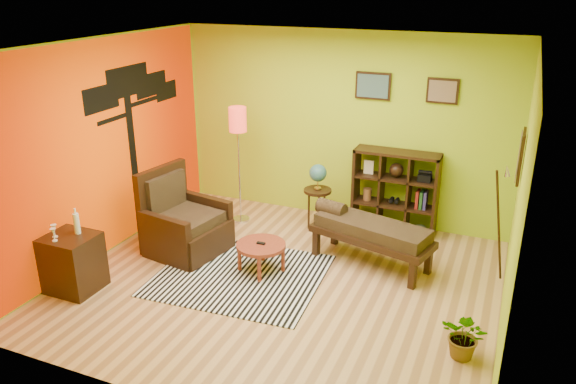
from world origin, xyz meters
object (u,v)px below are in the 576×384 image
at_px(side_cabinet, 73,262).
at_px(floor_lamp, 238,130).
at_px(cube_shelf, 396,192).
at_px(coffee_table, 261,248).
at_px(potted_plant, 465,341).
at_px(globe_table, 318,180).
at_px(bench, 369,230).
at_px(armchair, 183,227).

xyz_separation_m(side_cabinet, floor_lamp, (0.89, 2.55, 1.07)).
distance_m(side_cabinet, cube_shelf, 4.39).
distance_m(coffee_table, potted_plant, 2.68).
relative_size(side_cabinet, potted_plant, 2.07).
bearing_deg(side_cabinet, globe_table, 53.19).
xyz_separation_m(side_cabinet, bench, (3.03, 1.96, 0.12)).
height_order(floor_lamp, globe_table, floor_lamp).
distance_m(armchair, cube_shelf, 3.03).
distance_m(side_cabinet, floor_lamp, 2.90).
xyz_separation_m(coffee_table, potted_plant, (2.55, -0.79, -0.14)).
distance_m(floor_lamp, globe_table, 1.36).
height_order(coffee_table, cube_shelf, cube_shelf).
bearing_deg(globe_table, armchair, -135.95).
relative_size(side_cabinet, bench, 0.61).
distance_m(bench, potted_plant, 2.06).
bearing_deg(cube_shelf, armchair, -145.29).
bearing_deg(cube_shelf, floor_lamp, -166.30).
bearing_deg(globe_table, side_cabinet, -126.81).
distance_m(side_cabinet, globe_table, 3.45).
bearing_deg(globe_table, cube_shelf, 18.08).
xyz_separation_m(armchair, cube_shelf, (2.48, 1.72, 0.26)).
height_order(armchair, globe_table, armchair).
bearing_deg(side_cabinet, potted_plant, 5.85).
xyz_separation_m(coffee_table, cube_shelf, (1.26, 1.85, 0.27)).
height_order(armchair, bench, armchair).
height_order(cube_shelf, bench, cube_shelf).
relative_size(globe_table, cube_shelf, 0.82).
relative_size(bench, potted_plant, 3.41).
distance_m(coffee_table, globe_table, 1.57).
height_order(side_cabinet, potted_plant, side_cabinet).
bearing_deg(potted_plant, armchair, 166.30).
height_order(side_cabinet, globe_table, side_cabinet).
bearing_deg(bench, globe_table, 141.33).
height_order(coffee_table, armchair, armchair).
height_order(cube_shelf, potted_plant, cube_shelf).
height_order(floor_lamp, potted_plant, floor_lamp).
bearing_deg(floor_lamp, globe_table, 9.56).
bearing_deg(potted_plant, bench, 132.45).
relative_size(coffee_table, floor_lamp, 0.35).
bearing_deg(globe_table, potted_plant, -44.18).
relative_size(side_cabinet, globe_table, 1.02).
xyz_separation_m(coffee_table, side_cabinet, (-1.85, -1.24, 0.02)).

